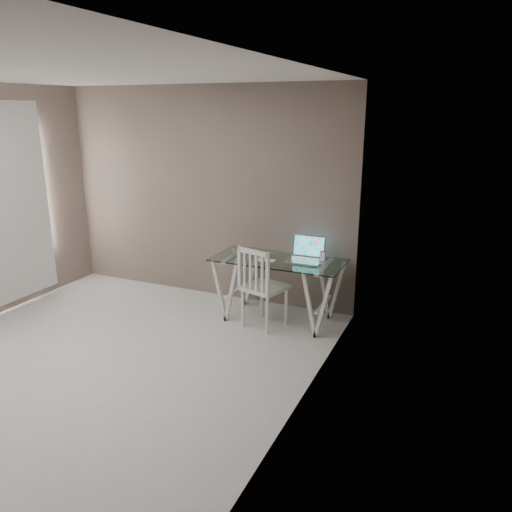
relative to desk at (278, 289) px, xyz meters
The scene contains 7 objects.
room 2.55m from the desk, 125.59° to the right, with size 4.50×4.52×2.71m.
desk is the anchor object (origin of this frame).
chair 0.34m from the desk, 108.79° to the right, with size 0.54×0.54×0.96m.
laptop 0.53m from the desk, 18.22° to the left, with size 0.39×0.33×0.27m.
keyboard 0.40m from the desk, 143.13° to the right, with size 0.26×0.11×0.01m, color silver.
mouse 0.45m from the desk, 130.25° to the right, with size 0.12×0.07×0.04m, color white.
phone_dock 0.65m from the desk, ahead, with size 0.08×0.08×0.14m.
Camera 1 is at (3.16, -3.32, 2.41)m, focal length 35.00 mm.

